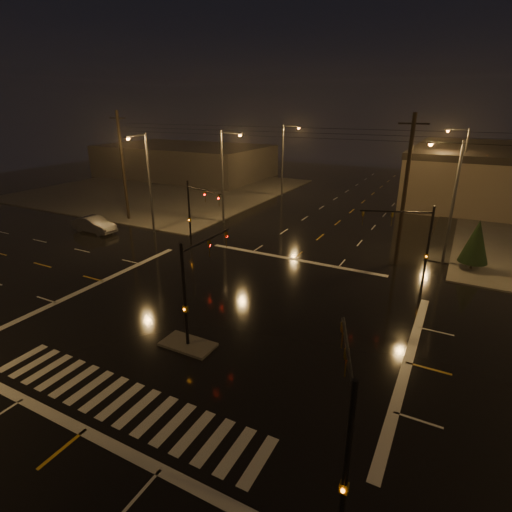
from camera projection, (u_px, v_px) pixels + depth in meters
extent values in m
plane|color=black|center=(226.00, 314.00, 25.39)|extent=(140.00, 140.00, 0.00)
cube|color=#474540|center=(165.00, 189.00, 63.28)|extent=(36.00, 36.00, 0.12)
cube|color=#474540|center=(188.00, 344.00, 22.05)|extent=(3.00, 1.60, 0.15)
cube|color=beige|center=(121.00, 401.00, 17.94)|extent=(15.00, 2.60, 0.01)
cube|color=beige|center=(84.00, 431.00, 16.28)|extent=(16.00, 0.50, 0.01)
cube|color=beige|center=(293.00, 259.00, 34.49)|extent=(16.00, 0.50, 0.01)
cube|color=#443F3C|center=(185.00, 161.00, 74.42)|extent=(30.00, 18.00, 5.60)
cylinder|color=black|center=(185.00, 297.00, 21.02)|extent=(0.18, 0.18, 6.00)
cylinder|color=black|center=(207.00, 240.00, 22.00)|extent=(0.12, 4.50, 0.12)
imported|color=#594707|center=(226.00, 231.00, 23.69)|extent=(0.16, 0.20, 1.00)
cube|color=#594707|center=(186.00, 309.00, 21.26)|extent=(0.25, 0.18, 0.35)
cylinder|color=black|center=(428.00, 247.00, 28.44)|extent=(0.18, 0.18, 6.00)
cylinder|color=black|center=(396.00, 212.00, 27.87)|extent=(4.74, 1.82, 0.12)
imported|color=#594707|center=(363.00, 211.00, 28.18)|extent=(0.24, 0.22, 1.00)
cube|color=#594707|center=(427.00, 256.00, 28.69)|extent=(0.25, 0.18, 0.35)
cylinder|color=black|center=(189.00, 213.00, 37.60)|extent=(0.18, 0.18, 6.00)
cylinder|color=black|center=(203.00, 190.00, 34.98)|extent=(4.74, 1.82, 0.12)
imported|color=#594707|center=(219.00, 195.00, 33.44)|extent=(0.24, 0.22, 1.00)
cube|color=#594707|center=(190.00, 220.00, 37.84)|extent=(0.25, 0.18, 0.35)
cylinder|color=black|center=(346.00, 469.00, 11.06)|extent=(0.18, 0.18, 6.00)
cylinder|color=black|center=(348.00, 351.00, 12.03)|extent=(1.48, 3.80, 0.12)
imported|color=#594707|center=(343.00, 323.00, 13.72)|extent=(0.22, 0.24, 1.00)
cube|color=#594707|center=(344.00, 488.00, 11.31)|extent=(0.25, 0.18, 0.35)
cylinder|color=#38383A|center=(222.00, 178.00, 43.53)|extent=(0.24, 0.24, 10.00)
cylinder|color=#38383A|center=(231.00, 133.00, 41.31)|extent=(2.40, 0.14, 0.14)
cube|color=#38383A|center=(240.00, 134.00, 40.85)|extent=(0.70, 0.30, 0.18)
sphere|color=orange|center=(240.00, 135.00, 40.90)|extent=(0.32, 0.32, 0.32)
cylinder|color=#38383A|center=(282.00, 161.00, 56.78)|extent=(0.24, 0.24, 10.00)
cylinder|color=#38383A|center=(291.00, 126.00, 54.56)|extent=(2.40, 0.14, 0.14)
cube|color=#38383A|center=(299.00, 127.00, 54.10)|extent=(0.70, 0.30, 0.18)
sphere|color=orange|center=(299.00, 128.00, 54.14)|extent=(0.32, 0.32, 0.32)
cylinder|color=#38383A|center=(453.00, 205.00, 31.85)|extent=(0.24, 0.24, 10.00)
cylinder|color=#38383A|center=(446.00, 142.00, 30.68)|extent=(2.40, 0.14, 0.14)
cube|color=#38383A|center=(431.00, 142.00, 31.18)|extent=(0.70, 0.30, 0.18)
sphere|color=orange|center=(431.00, 144.00, 31.22)|extent=(0.32, 0.32, 0.32)
cylinder|color=#38383A|center=(462.00, 171.00, 48.41)|extent=(0.24, 0.24, 10.00)
cylinder|color=#38383A|center=(458.00, 129.00, 47.23)|extent=(2.40, 0.14, 0.14)
cube|color=#38383A|center=(448.00, 130.00, 47.73)|extent=(0.70, 0.30, 0.18)
sphere|color=orange|center=(448.00, 131.00, 47.78)|extent=(0.32, 0.32, 0.32)
cylinder|color=#38383A|center=(150.00, 185.00, 40.12)|extent=(0.24, 0.24, 10.00)
cylinder|color=#38383A|center=(136.00, 136.00, 37.43)|extent=(0.14, 2.40, 0.14)
cube|color=#38383A|center=(128.00, 137.00, 36.53)|extent=(0.30, 0.70, 0.18)
sphere|color=orange|center=(128.00, 138.00, 36.58)|extent=(0.32, 0.32, 0.32)
cylinder|color=black|center=(123.00, 167.00, 44.45)|extent=(0.32, 0.32, 12.00)
cube|color=black|center=(117.00, 118.00, 42.61)|extent=(2.20, 0.12, 0.12)
cylinder|color=black|center=(405.00, 193.00, 31.37)|extent=(0.32, 0.32, 12.00)
cube|color=black|center=(414.00, 124.00, 29.53)|extent=(2.20, 0.12, 0.12)
cylinder|color=black|center=(471.00, 266.00, 32.16)|extent=(0.18, 0.18, 0.70)
cone|color=black|center=(476.00, 241.00, 31.42)|extent=(2.22, 2.22, 3.47)
imported|color=#5B5D63|center=(94.00, 225.00, 41.55)|extent=(5.04, 1.83, 1.65)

